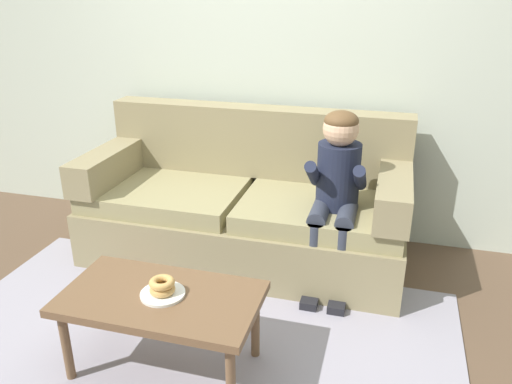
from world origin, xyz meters
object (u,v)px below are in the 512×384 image
(donut, at_px, (162,289))
(couch, at_px, (246,208))
(coffee_table, at_px, (161,304))
(toy_controller, at_px, (124,294))
(person_child, at_px, (336,185))

(donut, bearing_deg, couch, 88.07)
(couch, height_order, coffee_table, couch)
(toy_controller, bearing_deg, person_child, 42.02)
(person_child, relative_size, donut, 9.18)
(person_child, bearing_deg, couch, 161.27)
(coffee_table, relative_size, person_child, 0.85)
(coffee_table, xyz_separation_m, donut, (0.01, 0.00, 0.08))
(couch, xyz_separation_m, person_child, (0.63, -0.21, 0.32))
(coffee_table, height_order, toy_controller, coffee_table)
(donut, distance_m, toy_controller, 0.84)
(couch, relative_size, person_child, 1.92)
(couch, relative_size, coffee_table, 2.27)
(donut, xyz_separation_m, toy_controller, (-0.52, 0.49, -0.43))
(couch, distance_m, coffee_table, 1.22)
(couch, height_order, donut, couch)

